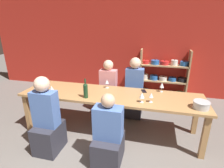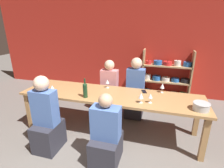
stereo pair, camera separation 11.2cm
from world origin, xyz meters
name	(u,v)px [view 2 (the right image)]	position (x,y,z in m)	size (l,w,h in m)	color
wall_back_red	(135,45)	(0.00, 3.83, 1.35)	(8.80, 0.06, 2.70)	red
shelf_unit	(166,79)	(0.90, 3.63, 0.52)	(1.25, 0.30, 1.29)	tan
dining_table	(110,98)	(-0.07, 1.65, 0.69)	(3.16, 0.81, 0.77)	#AD7F4C
mixing_bowl	(201,106)	(1.35, 1.44, 0.83)	(0.24, 0.24, 0.11)	#B7BABC
wine_bottle_green	(85,90)	(-0.42, 1.39, 0.90)	(0.07, 0.07, 0.33)	#19381E
wine_glass_empty_a	(37,86)	(-1.37, 1.40, 0.87)	(0.08, 0.08, 0.15)	white
wine_glass_red_a	(162,86)	(0.80, 1.97, 0.89)	(0.07, 0.07, 0.18)	white
wine_glass_white_a	(141,96)	(0.49, 1.44, 0.88)	(0.08, 0.08, 0.16)	white
wine_glass_white_b	(150,96)	(0.63, 1.48, 0.88)	(0.07, 0.07, 0.15)	white
wine_glass_empty_b	(52,88)	(-1.04, 1.38, 0.88)	(0.08, 0.08, 0.16)	white
wine_glass_white_c	(107,82)	(-0.21, 1.93, 0.88)	(0.07, 0.07, 0.16)	white
cell_phone	(144,92)	(0.49, 1.91, 0.77)	(0.11, 0.16, 0.01)	black
person_near_a	(47,123)	(-0.89, 0.93, 0.47)	(0.37, 0.46, 1.23)	#2D2D38
person_far_a	(110,94)	(-0.29, 2.31, 0.46)	(0.36, 0.44, 1.22)	#2D2D38
person_near_b	(106,138)	(0.09, 0.92, 0.39)	(0.40, 0.50, 1.08)	#2D2D38
person_far_b	(135,95)	(0.26, 2.39, 0.49)	(0.37, 0.46, 1.29)	#2D2D38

